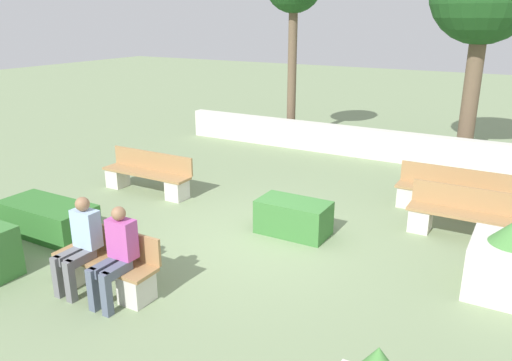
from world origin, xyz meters
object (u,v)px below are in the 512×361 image
Objects in this scene: planter_corner_right at (510,263)px; person_seated_woman at (80,240)px; bench_front at (107,268)px; bench_back at (453,196)px; bench_right_side at (147,177)px; person_seated_man at (116,252)px; bench_left_side at (469,220)px.

person_seated_woman is at bearing -151.79° from planter_corner_right.
person_seated_woman is at bearing -156.14° from bench_front.
planter_corner_right reaches higher than bench_back.
person_seated_man is at bearing -54.11° from bench_right_side.
person_seated_man is at bearing -148.37° from planter_corner_right.
bench_front is 1.22× the size of person_seated_man.
bench_front is at bearing 158.65° from person_seated_man.
planter_corner_right is at bearing 31.63° from person_seated_man.
bench_right_side is at bearing -175.92° from bench_left_side.
person_seated_man is 0.67m from person_seated_woman.
bench_left_side and bench_back have the same top height.
bench_left_side is at bearing 7.40° from bench_right_side.
bench_right_side is at bearing 126.47° from person_seated_man.
person_seated_man reaches higher than bench_right_side.
bench_back is 1.62× the size of person_seated_woman.
bench_back is at bearing 112.91° from planter_corner_right.
bench_left_side is at bearing 49.52° from person_seated_man.
planter_corner_right is at bearing -69.75° from bench_left_side.
person_seated_woman is (-4.47, -4.45, 0.39)m from bench_left_side.
bench_right_side is 1.92× the size of planter_corner_right.
person_seated_woman reaches higher than bench_right_side.
bench_right_side is 1.62× the size of person_seated_man.
bench_front is 6.59m from bench_back.
person_seated_man is at bearing -0.12° from person_seated_woman.
planter_corner_right is at bearing -6.59° from bench_right_side.
bench_front is 0.56m from person_seated_man.
bench_back is 1.63× the size of person_seated_man.
bench_right_side is at bearing -159.16° from bench_back.
bench_left_side and bench_right_side have the same top height.
person_seated_woman reaches higher than person_seated_man.
bench_left_side is 0.95× the size of bench_right_side.
bench_front and bench_left_side have the same top height.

